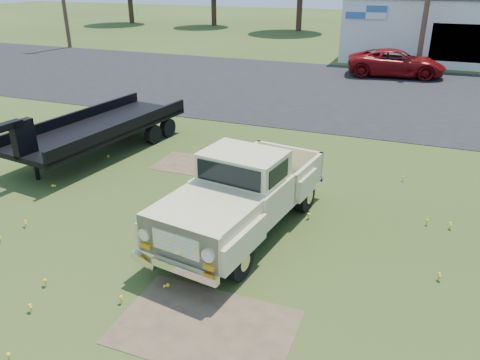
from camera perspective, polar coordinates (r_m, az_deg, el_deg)
name	(u,v)px	position (r m, az deg, el deg)	size (l,w,h in m)	color
ground	(201,228)	(11.12, -4.72, -5.90)	(140.00, 140.00, 0.00)	#2C4115
asphalt_lot	(329,90)	(24.64, 10.74, 10.71)	(90.00, 14.00, 0.02)	black
dirt_patch_a	(205,327)	(8.38, -4.28, -17.42)	(3.00, 2.00, 0.01)	brown
dirt_patch_b	(192,164)	(14.75, -5.88, 1.89)	(2.20, 1.60, 0.01)	brown
commercial_building	(456,27)	(35.81, 24.87, 16.52)	(14.20, 8.20, 4.15)	silver
vintage_pickup_truck	(243,192)	(10.56, 0.41, -1.52)	(2.10, 5.41, 1.96)	tan
flatbed_trailer	(99,124)	(16.13, -16.78, 6.52)	(2.31, 6.94, 1.89)	black
red_pickup	(396,63)	(28.86, 18.48, 13.36)	(2.47, 5.35, 1.49)	maroon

